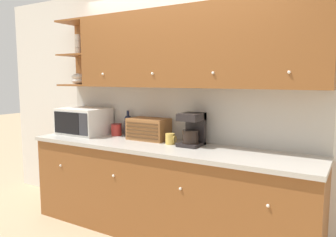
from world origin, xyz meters
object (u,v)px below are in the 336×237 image
at_px(storage_canister, 116,130).
at_px(bread_box, 149,129).
at_px(coffee_maker, 193,129).
at_px(mug, 170,139).
at_px(microwave, 84,121).
at_px(wine_bottle, 128,124).

relative_size(storage_canister, bread_box, 0.31).
height_order(storage_canister, coffee_maker, coffee_maker).
bearing_deg(mug, microwave, -179.86).
height_order(wine_bottle, bread_box, wine_bottle).
bearing_deg(storage_canister, coffee_maker, -3.50).
bearing_deg(microwave, storage_canister, 18.15).
xyz_separation_m(wine_bottle, bread_box, (0.33, -0.07, -0.02)).
distance_m(storage_canister, mug, 0.81).
distance_m(microwave, bread_box, 0.86).
bearing_deg(microwave, mug, 0.14).
xyz_separation_m(wine_bottle, coffee_maker, (0.87, -0.10, 0.03)).
xyz_separation_m(microwave, bread_box, (0.86, 0.10, -0.04)).
bearing_deg(coffee_maker, storage_canister, 176.50).
distance_m(microwave, wine_bottle, 0.55).
relative_size(wine_bottle, mug, 2.73).
height_order(storage_canister, wine_bottle, wine_bottle).
distance_m(wine_bottle, mug, 0.68).
relative_size(microwave, coffee_maker, 1.72).
bearing_deg(microwave, coffee_maker, 2.65).
xyz_separation_m(microwave, wine_bottle, (0.53, 0.17, -0.02)).
relative_size(microwave, wine_bottle, 1.88).
bearing_deg(mug, wine_bottle, 165.99).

